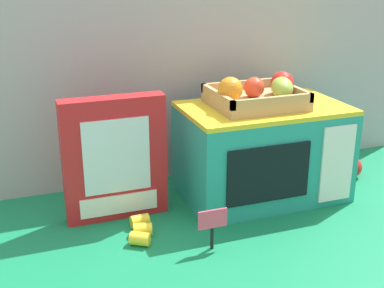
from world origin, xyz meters
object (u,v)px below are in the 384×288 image
object	(u,v)px
loose_toy_banana	(141,229)
food_groups_crate	(259,95)
loose_toy_apple	(351,167)
cookie_set_box	(115,159)
price_sign	(212,223)
toy_microwave	(262,152)

from	to	relation	value
loose_toy_banana	food_groups_crate	bearing A→B (deg)	17.13
food_groups_crate	loose_toy_apple	distance (m)	0.43
cookie_set_box	loose_toy_banana	size ratio (longest dim) A/B	2.49
food_groups_crate	price_sign	world-z (taller)	food_groups_crate
toy_microwave	price_sign	xyz separation A→B (m)	(-0.24, -0.22, -0.06)
loose_toy_apple	loose_toy_banana	bearing A→B (deg)	-169.72
price_sign	food_groups_crate	bearing A→B (deg)	45.72
price_sign	loose_toy_banana	world-z (taller)	price_sign
cookie_set_box	loose_toy_banana	world-z (taller)	cookie_set_box
food_groups_crate	loose_toy_banana	bearing A→B (deg)	-162.87
food_groups_crate	loose_toy_banana	distance (m)	0.47
food_groups_crate	price_sign	xyz separation A→B (m)	(-0.22, -0.23, -0.23)
toy_microwave	loose_toy_banana	size ratio (longest dim) A/B	3.43
cookie_set_box	toy_microwave	bearing A→B (deg)	-1.90
food_groups_crate	toy_microwave	bearing A→B (deg)	-6.77
toy_microwave	loose_toy_banana	distance (m)	0.41
toy_microwave	cookie_set_box	bearing A→B (deg)	178.10
cookie_set_box	loose_toy_apple	bearing A→B (deg)	0.33
loose_toy_banana	loose_toy_apple	xyz separation A→B (m)	(0.70, 0.13, 0.02)
food_groups_crate	cookie_set_box	xyz separation A→B (m)	(-0.39, 0.01, -0.13)
loose_toy_banana	cookie_set_box	bearing A→B (deg)	103.85
price_sign	loose_toy_apple	world-z (taller)	price_sign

